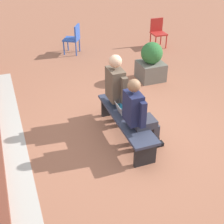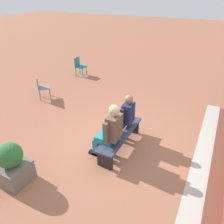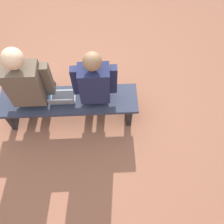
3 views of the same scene
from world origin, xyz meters
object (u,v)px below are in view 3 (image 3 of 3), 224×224
object	(u,v)px
person_adult	(29,83)
bench	(69,104)
person_student	(95,83)
laptop	(63,99)

from	to	relation	value
person_adult	bench	bearing A→B (deg)	170.51
person_student	bench	bearing A→B (deg)	10.53
person_student	person_adult	xyz separation A→B (m)	(0.79, -0.01, 0.04)
bench	person_student	xyz separation A→B (m)	(-0.36, -0.07, 0.36)
bench	person_student	world-z (taller)	person_student
bench	laptop	bearing A→B (deg)	10.10
person_student	person_adult	bearing A→B (deg)	-0.41
laptop	person_adult	bearing A→B (deg)	-13.00
bench	person_adult	bearing A→B (deg)	-9.49
bench	person_student	bearing A→B (deg)	-169.47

